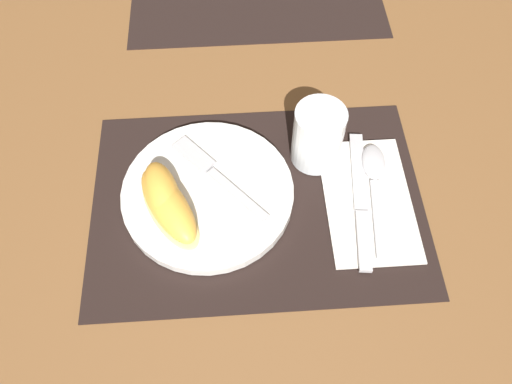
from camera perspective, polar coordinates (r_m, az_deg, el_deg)
The scene contains 10 objects.
ground_plane at distance 0.70m, azimuth 0.19°, elevation -1.12°, with size 3.00×3.00×0.00m, color brown.
placemat at distance 0.70m, azimuth 0.19°, elevation -1.03°, with size 0.46×0.32×0.00m.
plate at distance 0.70m, azimuth -5.52°, elevation -0.11°, with size 0.24×0.24×0.02m.
juice_glass at distance 0.71m, azimuth 7.01°, elevation 6.08°, with size 0.07×0.07×0.10m.
napkin at distance 0.72m, azimuth 12.65°, elevation -0.85°, with size 0.12×0.20×0.00m.
knife at distance 0.71m, azimuth 11.87°, elevation -1.06°, with size 0.04×0.22×0.01m.
spoon at distance 0.73m, azimuth 13.41°, elevation 1.77°, with size 0.04×0.18×0.01m.
fork at distance 0.70m, azimuth -4.91°, elevation 2.33°, with size 0.13×0.15×0.00m.
citrus_wedge_0 at distance 0.68m, azimuth -10.65°, elevation 0.07°, with size 0.07×0.11×0.04m.
citrus_wedge_1 at distance 0.67m, azimuth -9.96°, elevation -1.59°, with size 0.11×0.14×0.04m.
Camera 1 is at (-0.02, -0.35, 0.61)m, focal length 35.00 mm.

